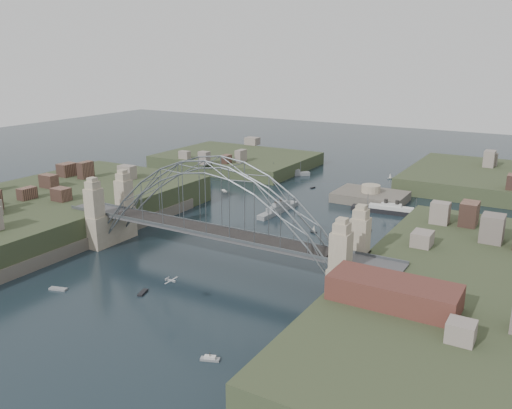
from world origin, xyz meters
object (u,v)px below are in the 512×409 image
object	(u,v)px
wharf_shed	(394,292)
fort_island	(370,202)
bridge	(214,214)
naval_cruiser_near	(278,209)
naval_cruiser_far	(287,174)
ocean_liner	(391,211)

from	to	relation	value
wharf_shed	fort_island	bearing A→B (deg)	110.85
bridge	naval_cruiser_near	size ratio (longest dim) A/B	4.25
bridge	fort_island	world-z (taller)	bridge
bridge	naval_cruiser_far	distance (m)	93.95
ocean_liner	bridge	bearing A→B (deg)	-109.94
naval_cruiser_near	bridge	bearing A→B (deg)	-80.16
naval_cruiser_near	ocean_liner	world-z (taller)	naval_cruiser_near
bridge	naval_cruiser_far	size ratio (longest dim) A/B	5.51
fort_island	naval_cruiser_near	size ratio (longest dim) A/B	1.11
wharf_shed	bridge	bearing A→B (deg)	162.35
bridge	naval_cruiser_near	xyz separation A→B (m)	(-7.65, 44.12, -11.41)
fort_island	naval_cruiser_near	world-z (taller)	naval_cruiser_near
bridge	wharf_shed	size ratio (longest dim) A/B	4.20
naval_cruiser_near	ocean_liner	bearing A→B (deg)	28.40
naval_cruiser_near	wharf_shed	bearing A→B (deg)	-48.37
bridge	naval_cruiser_far	world-z (taller)	bridge
wharf_shed	naval_cruiser_near	world-z (taller)	wharf_shed
ocean_liner	naval_cruiser_near	bearing A→B (deg)	-151.60
wharf_shed	naval_cruiser_near	size ratio (longest dim) A/B	1.01
fort_island	naval_cruiser_far	bearing A→B (deg)	154.59
bridge	naval_cruiser_near	bearing A→B (deg)	99.84
fort_island	naval_cruiser_near	xyz separation A→B (m)	(-19.65, -25.88, 1.25)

